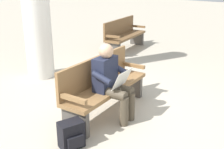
{
  "coord_description": "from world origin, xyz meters",
  "views": [
    {
      "loc": [
        3.19,
        2.66,
        2.14
      ],
      "look_at": [
        0.06,
        0.15,
        0.7
      ],
      "focal_mm": 45.2,
      "sensor_mm": 36.0,
      "label": 1
    }
  ],
  "objects_px": {
    "bench_near": "(103,85)",
    "person_seated": "(111,80)",
    "bench_far": "(124,35)",
    "backpack": "(71,135)"
  },
  "relations": [
    {
      "from": "bench_near",
      "to": "person_seated",
      "type": "bearing_deg",
      "value": 62.49
    },
    {
      "from": "bench_near",
      "to": "person_seated",
      "type": "distance_m",
      "value": 0.31
    },
    {
      "from": "person_seated",
      "to": "backpack",
      "type": "distance_m",
      "value": 1.05
    },
    {
      "from": "person_seated",
      "to": "bench_far",
      "type": "relative_size",
      "value": 0.64
    },
    {
      "from": "bench_far",
      "to": "backpack",
      "type": "bearing_deg",
      "value": 18.88
    },
    {
      "from": "bench_near",
      "to": "bench_far",
      "type": "bearing_deg",
      "value": -154.55
    },
    {
      "from": "person_seated",
      "to": "backpack",
      "type": "relative_size",
      "value": 3.27
    },
    {
      "from": "backpack",
      "to": "bench_near",
      "type": "bearing_deg",
      "value": -161.77
    },
    {
      "from": "person_seated",
      "to": "bench_far",
      "type": "xyz_separation_m",
      "value": [
        -3.48,
        -2.34,
        -0.17
      ]
    },
    {
      "from": "bench_near",
      "to": "bench_far",
      "type": "xyz_separation_m",
      "value": [
        -3.39,
        -2.09,
        0.0
      ]
    }
  ]
}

